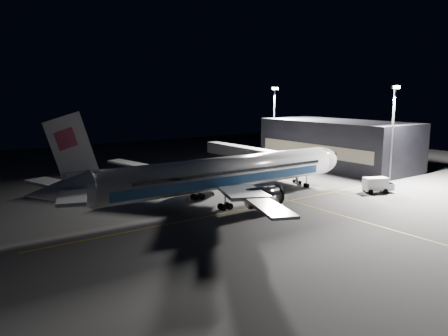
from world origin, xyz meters
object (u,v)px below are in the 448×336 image
jet_bridge (256,155)px  safety_cone_b (187,199)px  service_truck (378,184)px  safety_cone_c (191,191)px  baggage_tug (164,178)px  floodlight_mast_north (274,117)px  airliner (220,174)px  floodlight_mast_south (393,125)px  safety_cone_a (214,194)px

jet_bridge → safety_cone_b: jet_bridge is taller
service_truck → safety_cone_c: size_ratio=8.99×
baggage_tug → jet_bridge: bearing=-15.6°
jet_bridge → floodlight_mast_north: bearing=37.7°
jet_bridge → safety_cone_b: size_ratio=62.00×
jet_bridge → baggage_tug: jet_bridge is taller
airliner → floodlight_mast_south: size_ratio=2.97×
jet_bridge → safety_cone_c: (-23.16, -8.38, -4.24)m
floodlight_mast_south → service_truck: floodlight_mast_south is taller
baggage_tug → safety_cone_b: bearing=-109.9°
baggage_tug → floodlight_mast_north: bearing=8.0°
service_truck → safety_cone_a: (-27.53, 16.21, -1.32)m
service_truck → safety_cone_c: bearing=168.3°
safety_cone_b → safety_cone_c: 6.27m
floodlight_mast_north → safety_cone_b: (-45.00, -27.27, -12.09)m
floodlight_mast_north → safety_cone_c: 48.34m
floodlight_mast_south → safety_cone_a: bearing=164.1°
airliner → jet_bridge: size_ratio=1.79×
floodlight_mast_south → service_truck: bearing=-155.9°
jet_bridge → baggage_tug: size_ratio=12.26×
baggage_tug → floodlight_mast_south: bearing=-40.3°
floodlight_mast_south → safety_cone_a: (-38.93, 11.11, -12.11)m
floodlight_mast_north → safety_cone_b: floodlight_mast_north is taller
jet_bridge → baggage_tug: bearing=170.1°
floodlight_mast_north → safety_cone_b: size_ratio=37.31×
floodlight_mast_south → safety_cone_c: (-41.16, 15.69, -12.03)m
safety_cone_c → floodlight_mast_south: bearing=-20.9°
safety_cone_c → service_truck: bearing=-34.9°
service_truck → safety_cone_a: bearing=172.8°
safety_cone_c → safety_cone_a: bearing=-64.0°
baggage_tug → safety_cone_c: (-0.52, -12.31, -0.53)m
jet_bridge → floodlight_mast_north: floodlight_mast_north is taller
jet_bridge → floodlight_mast_south: floodlight_mast_south is taller
safety_cone_a → service_truck: bearing=-30.5°
jet_bridge → safety_cone_c: jet_bridge is taller
airliner → service_truck: bearing=-20.5°
safety_cone_b → safety_cone_c: (3.84, 4.96, 0.07)m
airliner → jet_bridge: 29.31m
safety_cone_a → baggage_tug: bearing=95.8°
floodlight_mast_north → service_truck: 45.87m
jet_bridge → service_truck: (6.60, -29.17, -3.00)m
airliner → floodlight_mast_north: (41.08, 31.99, 7.21)m
airliner → jet_bridge: airliner is taller
jet_bridge → service_truck: size_ratio=5.57×
floodlight_mast_south → safety_cone_a: floodlight_mast_south is taller
floodlight_mast_north → baggage_tug: floodlight_mast_north is taller
jet_bridge → safety_cone_c: size_ratio=50.07×
floodlight_mast_north → safety_cone_a: floodlight_mast_north is taller
airliner → safety_cone_b: airliner is taller
airliner → service_truck: 31.89m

